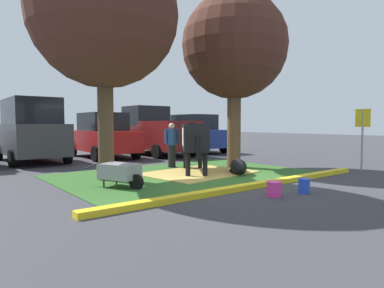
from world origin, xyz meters
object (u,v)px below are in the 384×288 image
(person_handler, at_px, (172,144))
(sedan_red, at_px, (103,136))
(bucket_pink, at_px, (274,189))
(pickup_truck_maroon, at_px, (154,132))
(parking_sign, at_px, (363,128))
(wheelbarrow, at_px, (120,172))
(shade_tree_right, at_px, (235,47))
(suv_dark_grey, at_px, (31,130))
(bucket_blue, at_px, (304,186))
(sedan_blue, at_px, (194,134))
(shade_tree_left, at_px, (104,14))
(calf_lying, at_px, (238,167))
(cow_holstein, at_px, (194,137))

(person_handler, bearing_deg, sedan_red, 94.87)
(bucket_pink, distance_m, pickup_truck_maroon, 10.43)
(parking_sign, xyz_separation_m, bucket_pink, (-5.08, -0.57, -1.24))
(wheelbarrow, distance_m, parking_sign, 7.61)
(shade_tree_right, distance_m, person_handler, 3.97)
(parking_sign, bearing_deg, suv_dark_grey, 127.84)
(bucket_blue, distance_m, sedan_blue, 11.22)
(parking_sign, distance_m, suv_dark_grey, 12.19)
(person_handler, bearing_deg, sedan_blue, 44.78)
(parking_sign, relative_size, suv_dark_grey, 0.43)
(shade_tree_left, relative_size, person_handler, 4.13)
(wheelbarrow, relative_size, parking_sign, 0.79)
(wheelbarrow, bearing_deg, bucket_pink, -53.93)
(sedan_red, bearing_deg, shade_tree_left, -112.64)
(calf_lying, distance_m, bucket_pink, 3.09)
(shade_tree_right, height_order, parking_sign, shade_tree_right)
(person_handler, bearing_deg, bucket_pink, -100.75)
(cow_holstein, relative_size, person_handler, 1.78)
(sedan_red, bearing_deg, parking_sign, -64.46)
(cow_holstein, bearing_deg, bucket_pink, -103.04)
(suv_dark_grey, height_order, sedan_red, suv_dark_grey)
(pickup_truck_maroon, bearing_deg, parking_sign, -78.61)
(cow_holstein, relative_size, bucket_pink, 8.32)
(person_handler, height_order, bucket_pink, person_handler)
(calf_lying, bearing_deg, suv_dark_grey, 118.05)
(calf_lying, xyz_separation_m, bucket_blue, (-0.84, -2.81, -0.07))
(shade_tree_right, xyz_separation_m, calf_lying, (-1.07, -1.26, -3.92))
(person_handler, xyz_separation_m, bucket_blue, (-0.18, -5.35, -0.66))
(shade_tree_left, xyz_separation_m, person_handler, (2.87, 1.02, -3.60))
(shade_tree_right, bearing_deg, pickup_truck_maroon, 85.30)
(shade_tree_left, distance_m, sedan_blue, 10.13)
(shade_tree_left, distance_m, bucket_blue, 6.64)
(cow_holstein, xyz_separation_m, person_handler, (0.11, 1.38, -0.28))
(bucket_pink, distance_m, sedan_red, 10.08)
(sedan_blue, bearing_deg, bucket_blue, -116.06)
(parking_sign, bearing_deg, pickup_truck_maroon, 101.39)
(parking_sign, distance_m, sedan_red, 10.49)
(wheelbarrow, height_order, sedan_red, sedan_red)
(cow_holstein, bearing_deg, bucket_blue, -91.05)
(cow_holstein, xyz_separation_m, suv_dark_grey, (-3.27, 6.42, 0.16))
(shade_tree_right, xyz_separation_m, cow_holstein, (-1.84, -0.10, -3.05))
(shade_tree_left, distance_m, suv_dark_grey, 6.85)
(person_handler, distance_m, pickup_truck_maroon, 5.22)
(shade_tree_left, bearing_deg, sedan_red, 67.36)
(cow_holstein, distance_m, bucket_pink, 3.99)
(shade_tree_left, xyz_separation_m, bucket_blue, (2.69, -4.33, -4.26))
(bucket_pink, distance_m, bucket_blue, 0.82)
(shade_tree_left, distance_m, bucket_pink, 6.24)
(cow_holstein, distance_m, wheelbarrow, 3.19)
(calf_lying, distance_m, parking_sign, 4.17)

